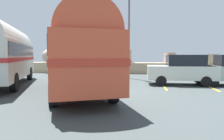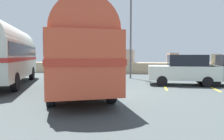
% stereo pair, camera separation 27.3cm
% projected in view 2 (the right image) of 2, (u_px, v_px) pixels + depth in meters
% --- Properties ---
extents(ground, '(32.00, 26.00, 0.02)m').
position_uv_depth(ground, '(109.00, 94.00, 9.96)').
color(ground, '#3B4343').
extents(breakwater, '(31.36, 2.21, 2.48)m').
position_uv_depth(breakwater, '(128.00, 67.00, 21.53)').
color(breakwater, tan).
rests_on(breakwater, ground).
extents(vintage_coach, '(5.56, 8.83, 3.70)m').
position_uv_depth(vintage_coach, '(76.00, 51.00, 10.15)').
color(vintage_coach, black).
rests_on(vintage_coach, ground).
extents(second_coach, '(5.38, 8.86, 3.70)m').
position_uv_depth(second_coach, '(5.00, 52.00, 12.75)').
color(second_coach, black).
rests_on(second_coach, ground).
extents(parked_car_nearest, '(4.11, 1.74, 1.86)m').
position_uv_depth(parked_car_nearest, '(183.00, 70.00, 12.90)').
color(parked_car_nearest, black).
rests_on(parked_car_nearest, ground).
extents(lamp_post, '(0.85, 0.54, 7.49)m').
position_uv_depth(lamp_post, '(130.00, 26.00, 16.46)').
color(lamp_post, '#5B5B60').
rests_on(lamp_post, ground).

